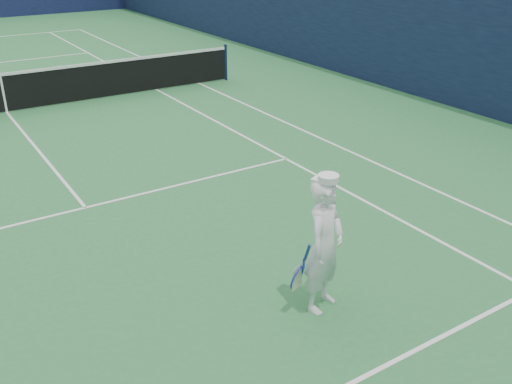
% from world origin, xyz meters
% --- Properties ---
extents(ground, '(80.00, 80.00, 0.00)m').
position_xyz_m(ground, '(0.00, 0.00, 0.00)').
color(ground, '#2A703A').
rests_on(ground, ground).
extents(court_markings, '(11.03, 23.83, 0.01)m').
position_xyz_m(court_markings, '(0.00, 0.00, 0.00)').
color(court_markings, white).
rests_on(court_markings, ground).
extents(tennis_net, '(12.88, 0.09, 1.07)m').
position_xyz_m(tennis_net, '(0.00, 0.00, 0.55)').
color(tennis_net, '#141E4C').
rests_on(tennis_net, ground).
extents(tennis_player, '(0.86, 0.62, 1.76)m').
position_xyz_m(tennis_player, '(1.62, -10.66, 0.86)').
color(tennis_player, white).
rests_on(tennis_player, ground).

